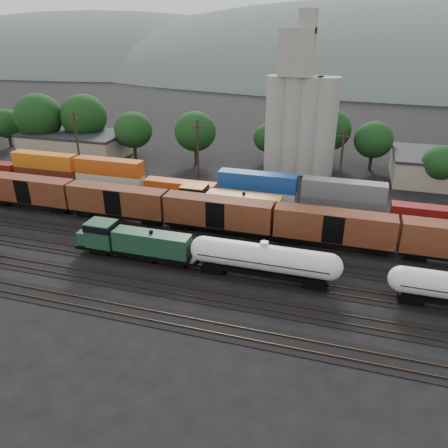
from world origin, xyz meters
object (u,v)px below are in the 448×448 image
(grain_silo, at_px, (300,114))
(green_locomotive, at_px, (131,241))
(orange_locomotive, at_px, (223,203))
(tank_car_a, at_px, (264,259))

(grain_silo, bearing_deg, green_locomotive, -109.15)
(green_locomotive, bearing_deg, grain_silo, 70.85)
(orange_locomotive, distance_m, grain_silo, 28.30)
(green_locomotive, distance_m, orange_locomotive, 16.64)
(tank_car_a, height_order, orange_locomotive, orange_locomotive)
(orange_locomotive, bearing_deg, tank_car_a, -58.20)
(tank_car_a, bearing_deg, grain_silo, 93.15)
(orange_locomotive, height_order, grain_silo, grain_silo)
(green_locomotive, xyz_separation_m, orange_locomotive, (7.19, 15.00, 0.15))
(grain_silo, bearing_deg, tank_car_a, -86.85)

